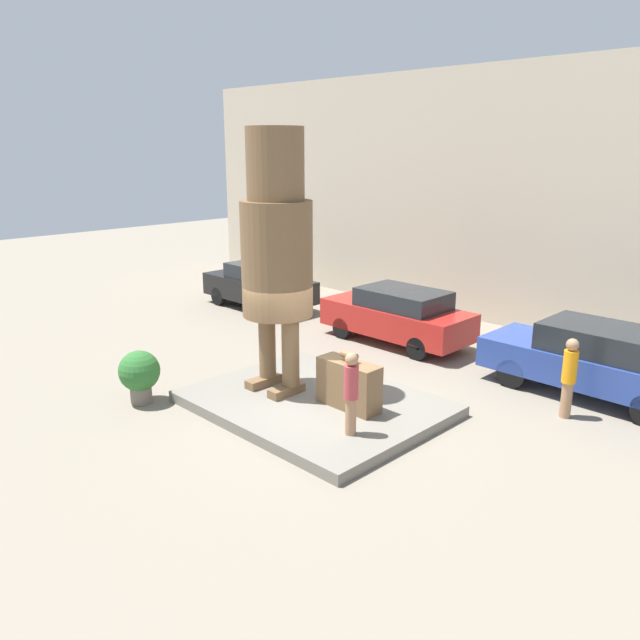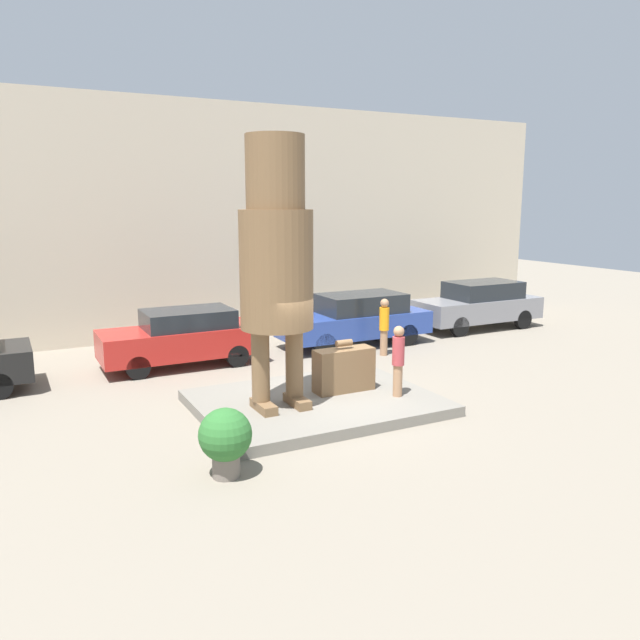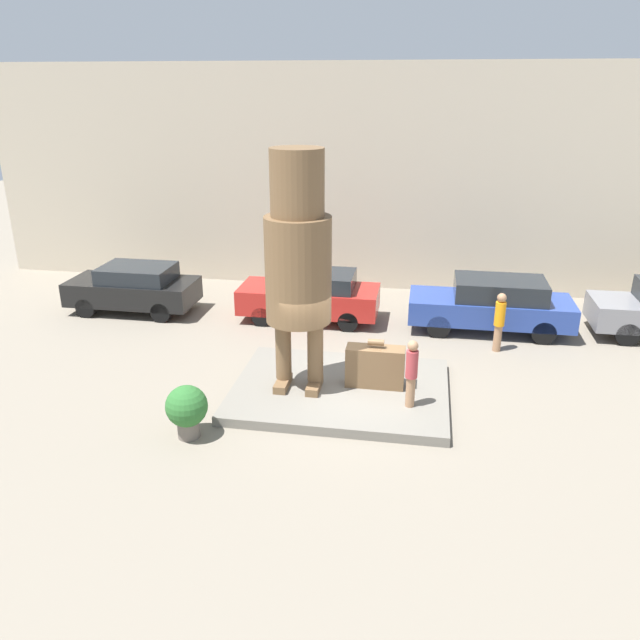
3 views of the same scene
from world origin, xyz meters
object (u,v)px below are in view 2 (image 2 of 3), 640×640
(parked_car_grey, at_px, (479,304))
(planter_pot, at_px, (225,438))
(parked_car_blue, at_px, (356,318))
(tourist, at_px, (398,358))
(parked_car_red, at_px, (183,337))
(giant_suitcase, at_px, (344,370))
(statue_figure, at_px, (276,252))
(worker_hivis, at_px, (384,325))

(parked_car_grey, relative_size, planter_pot, 3.95)
(parked_car_blue, bearing_deg, planter_pot, 47.08)
(tourist, relative_size, parked_car_red, 0.37)
(giant_suitcase, relative_size, parked_car_blue, 0.29)
(statue_figure, distance_m, parked_car_grey, 11.46)
(tourist, height_order, parked_car_grey, tourist)
(tourist, bearing_deg, statue_figure, 167.95)
(tourist, distance_m, parked_car_red, 6.36)
(parked_car_blue, xyz_separation_m, worker_hivis, (0.05, -1.49, 0.06))
(statue_figure, distance_m, planter_pot, 4.01)
(statue_figure, xyz_separation_m, giant_suitcase, (1.73, 0.32, -2.69))
(planter_pot, bearing_deg, statue_figure, 49.82)
(parked_car_red, distance_m, parked_car_blue, 5.41)
(parked_car_red, relative_size, worker_hivis, 2.56)
(statue_figure, xyz_separation_m, worker_hivis, (4.82, 3.42, -2.49))
(giant_suitcase, xyz_separation_m, parked_car_grey, (8.16, 4.87, 0.15))
(parked_car_blue, height_order, planter_pot, parked_car_blue)
(giant_suitcase, height_order, planter_pot, giant_suitcase)
(statue_figure, relative_size, planter_pot, 4.73)
(statue_figure, height_order, parked_car_blue, statue_figure)
(parked_car_red, bearing_deg, parked_car_blue, 179.91)
(parked_car_red, bearing_deg, worker_hivis, 164.68)
(planter_pot, bearing_deg, parked_car_red, 80.15)
(tourist, bearing_deg, worker_hivis, 60.69)
(statue_figure, height_order, worker_hivis, statue_figure)
(statue_figure, xyz_separation_m, planter_pot, (-1.90, -2.24, -2.74))
(parked_car_red, bearing_deg, parked_car_grey, -178.53)
(statue_figure, bearing_deg, parked_car_grey, 27.69)
(parked_car_grey, height_order, planter_pot, parked_car_grey)
(parked_car_blue, distance_m, planter_pot, 9.78)
(parked_car_grey, bearing_deg, statue_figure, 27.69)
(tourist, height_order, parked_car_blue, tourist)
(parked_car_red, bearing_deg, planter_pot, 80.15)
(tourist, distance_m, worker_hivis, 4.56)
(parked_car_grey, bearing_deg, giant_suitcase, 30.83)
(tourist, bearing_deg, parked_car_red, 120.58)
(statue_figure, distance_m, parked_car_red, 5.60)
(parked_car_red, xyz_separation_m, parked_car_blue, (5.41, -0.01, 0.04))
(parked_car_red, distance_m, planter_pot, 7.28)
(parked_car_grey, bearing_deg, planter_pot, 32.24)
(worker_hivis, bearing_deg, giant_suitcase, -134.80)
(statue_figure, distance_m, worker_hivis, 6.41)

